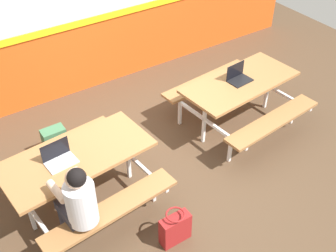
{
  "coord_description": "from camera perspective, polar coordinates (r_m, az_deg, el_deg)",
  "views": [
    {
      "loc": [
        -2.27,
        -3.37,
        3.86
      ],
      "look_at": [
        0.0,
        0.05,
        0.55
      ],
      "focal_mm": 44.91,
      "sensor_mm": 36.0,
      "label": 1
    }
  ],
  "objects": [
    {
      "name": "picnic_table_left",
      "position": [
        4.8,
        -11.98,
        -5.42
      ],
      "size": [
        1.71,
        1.69,
        0.74
      ],
      "color": "#9E6B3D",
      "rests_on": "ground"
    },
    {
      "name": "tote_bag_bright",
      "position": [
        4.62,
        0.98,
        -13.72
      ],
      "size": [
        0.34,
        0.21,
        0.43
      ],
      "color": "maroon",
      "rests_on": "ground"
    },
    {
      "name": "accent_backdrop",
      "position": [
        6.59,
        -10.96,
        14.82
      ],
      "size": [
        8.0,
        0.14,
        2.6
      ],
      "color": "#E55119",
      "rests_on": "ground"
    },
    {
      "name": "laptop_silver",
      "position": [
        4.64,
        -14.56,
        -4.23
      ],
      "size": [
        0.34,
        0.25,
        0.22
      ],
      "color": "silver",
      "rests_on": "picnic_table_left"
    },
    {
      "name": "laptop_dark",
      "position": [
        5.85,
        9.53,
        6.57
      ],
      "size": [
        0.34,
        0.25,
        0.22
      ],
      "color": "black",
      "rests_on": "picnic_table_right"
    },
    {
      "name": "picnic_table_right",
      "position": [
        5.95,
        9.64,
        4.7
      ],
      "size": [
        1.71,
        1.69,
        0.74
      ],
      "color": "#9E6B3D",
      "rests_on": "ground"
    },
    {
      "name": "ground_plane",
      "position": [
        5.61,
        0.29,
        -4.72
      ],
      "size": [
        10.0,
        10.0,
        0.02
      ],
      "primitive_type": "cube",
      "color": "#4C3826"
    },
    {
      "name": "student_nearer",
      "position": [
        4.27,
        -12.14,
        -10.01
      ],
      "size": [
        0.39,
        0.53,
        1.21
      ],
      "color": "#2D2D38",
      "rests_on": "ground"
    },
    {
      "name": "backpack_dark",
      "position": [
        5.74,
        -15.08,
        -2.18
      ],
      "size": [
        0.3,
        0.22,
        0.44
      ],
      "color": "#3F724C",
      "rests_on": "ground"
    }
  ]
}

